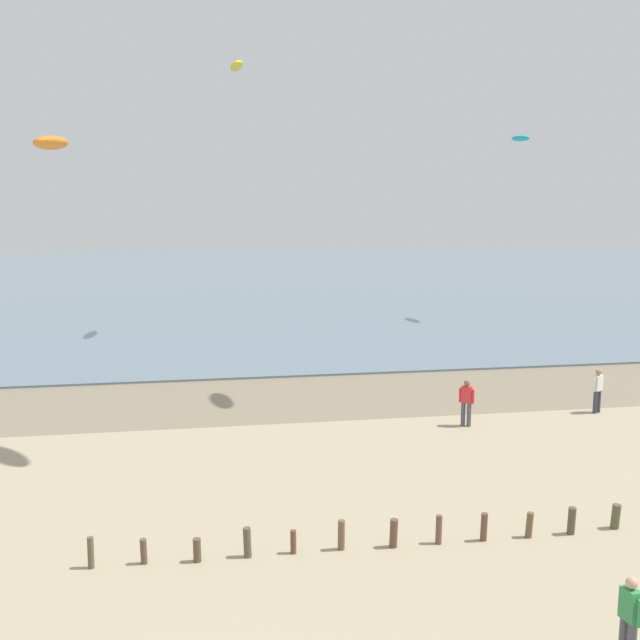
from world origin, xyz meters
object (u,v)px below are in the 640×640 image
Objects in this scene: person_by_waterline at (466,401)px; kite_aloft_3 at (51,143)px; person_nearest_camera at (598,389)px; kite_aloft_2 at (237,66)px; person_mid_beach at (629,618)px; kite_aloft_4 at (520,138)px.

kite_aloft_3 is (-15.03, 6.84, 9.36)m from person_by_waterline.
kite_aloft_2 reaches higher than person_nearest_camera.
person_by_waterline is at bearing -155.55° from kite_aloft_2.
person_nearest_camera is 0.68× the size of kite_aloft_2.
kite_aloft_2 is at bearing 98.32° from person_mid_beach.
person_by_waterline is at bearing 81.89° from person_mid_beach.
kite_aloft_3 is (-20.57, 6.06, 9.36)m from person_nearest_camera.
person_nearest_camera is 0.86× the size of kite_aloft_4.
kite_aloft_2 is at bearing -25.32° from kite_aloft_3.
person_nearest_camera is 5.59m from person_by_waterline.
kite_aloft_4 is (10.66, 20.94, 10.54)m from person_by_waterline.
kite_aloft_4 reaches higher than person_mid_beach.
person_mid_beach is 14.43m from person_by_waterline.
person_by_waterline is 0.68× the size of kite_aloft_2.
kite_aloft_4 reaches higher than person_nearest_camera.
kite_aloft_2 reaches higher than kite_aloft_3.
kite_aloft_4 is at bearing 70.18° from person_mid_beach.
person_by_waterline is at bearing -106.03° from kite_aloft_3.
person_by_waterline is 25.76m from kite_aloft_4.
kite_aloft_4 is at bearing 63.02° from person_by_waterline.
kite_aloft_2 reaches higher than person_mid_beach.
person_nearest_camera is 0.54× the size of kite_aloft_3.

